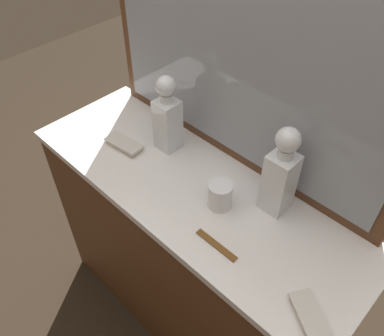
# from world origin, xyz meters

# --- Properties ---
(ground_plane) EXTENTS (6.00, 6.00, 0.00)m
(ground_plane) POSITION_xyz_m (0.00, 0.00, 0.00)
(ground_plane) COLOR #2D2319
(dresser) EXTENTS (1.28, 0.46, 0.90)m
(dresser) POSITION_xyz_m (0.00, 0.00, 0.45)
(dresser) COLOR brown
(dresser) RESTS_ON ground_plane
(dresser_mirror) EXTENTS (1.14, 0.03, 0.74)m
(dresser_mirror) POSITION_xyz_m (0.00, 0.21, 1.27)
(dresser_mirror) COLOR brown
(dresser_mirror) RESTS_ON dresser
(crystal_decanter_far_right) EXTENTS (0.08, 0.08, 0.31)m
(crystal_decanter_far_right) POSITION_xyz_m (0.25, 0.12, 1.03)
(crystal_decanter_far_right) COLOR white
(crystal_decanter_far_right) RESTS_ON dresser
(crystal_decanter_far_left) EXTENTS (0.08, 0.08, 0.30)m
(crystal_decanter_far_left) POSITION_xyz_m (-0.20, 0.08, 1.02)
(crystal_decanter_far_left) COLOR white
(crystal_decanter_far_left) RESTS_ON dresser
(crystal_tumbler_left) EXTENTS (0.08, 0.08, 0.09)m
(crystal_tumbler_left) POSITION_xyz_m (0.12, 0.00, 0.94)
(crystal_tumbler_left) COLOR white
(crystal_tumbler_left) RESTS_ON dresser
(silver_brush_center) EXTENTS (0.15, 0.08, 0.02)m
(silver_brush_center) POSITION_xyz_m (-0.32, -0.04, 0.91)
(silver_brush_center) COLOR #B7A88C
(silver_brush_center) RESTS_ON dresser
(silver_brush_far_right) EXTENTS (0.15, 0.13, 0.02)m
(silver_brush_far_right) POSITION_xyz_m (0.54, -0.13, 0.91)
(silver_brush_far_right) COLOR #B7A88C
(silver_brush_far_right) RESTS_ON dresser
(tortoiseshell_comb) EXTENTS (0.15, 0.02, 0.01)m
(tortoiseshell_comb) POSITION_xyz_m (0.22, -0.13, 0.90)
(tortoiseshell_comb) COLOR brown
(tortoiseshell_comb) RESTS_ON dresser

